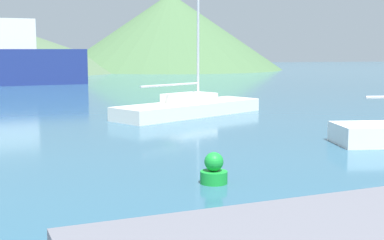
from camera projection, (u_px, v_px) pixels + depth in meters
sailboat_middle at (189, 107)px, 25.52m from camera, size 7.90×6.16×8.08m
buoy_marker at (214, 171)px, 12.64m from camera, size 0.65×0.65×0.75m
hill_central at (171, 32)px, 82.72m from camera, size 34.52×34.52×11.62m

